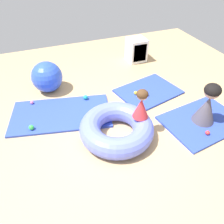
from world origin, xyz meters
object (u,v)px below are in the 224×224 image
object	(u,v)px
play_ball_pink	(32,102)
storage_cube	(137,50)
inflatable_cushion	(116,128)
child_in_red	(141,104)
adult_seated	(208,104)
play_ball_teal	(86,97)
play_ball_green	(31,127)
exercise_ball_large	(47,77)
play_ball_yellow	(136,93)
play_ball_red	(208,133)
play_ball_orange	(146,94)

from	to	relation	value
play_ball_pink	storage_cube	xyz separation A→B (m)	(2.70, 1.00, 0.21)
inflatable_cushion	play_ball_pink	xyz separation A→B (m)	(-1.21, 1.34, -0.10)
inflatable_cushion	storage_cube	distance (m)	2.77
child_in_red	adult_seated	world-z (taller)	child_in_red
child_in_red	play_ball_teal	world-z (taller)	child_in_red
play_ball_green	exercise_ball_large	world-z (taller)	exercise_ball_large
play_ball_pink	play_ball_green	xyz separation A→B (m)	(-0.07, -0.73, 0.01)
play_ball_yellow	play_ball_teal	bearing A→B (deg)	168.37
child_in_red	play_ball_red	bearing A→B (deg)	-89.64
play_ball_orange	adult_seated	bearing A→B (deg)	-60.29
inflatable_cushion	play_ball_pink	world-z (taller)	inflatable_cushion
inflatable_cushion	adult_seated	bearing A→B (deg)	-8.61
play_ball_red	play_ball_pink	distance (m)	3.20
play_ball_red	exercise_ball_large	bearing A→B (deg)	133.59
play_ball_teal	exercise_ball_large	distance (m)	0.92
child_in_red	storage_cube	bearing A→B (deg)	2.34
adult_seated	play_ball_pink	size ratio (longest dim) A/B	11.72
inflatable_cushion	play_ball_teal	size ratio (longest dim) A/B	12.91
inflatable_cushion	play_ball_teal	world-z (taller)	inflatable_cushion
child_in_red	inflatable_cushion	bearing A→B (deg)	111.68
play_ball_pink	exercise_ball_large	world-z (taller)	exercise_ball_large
exercise_ball_large	storage_cube	bearing A→B (deg)	13.97
play_ball_yellow	exercise_ball_large	bearing A→B (deg)	151.74
adult_seated	play_ball_pink	xyz separation A→B (m)	(-2.74, 1.57, -0.33)
play_ball_green	storage_cube	size ratio (longest dim) A/B	0.16
play_ball_teal	child_in_red	bearing A→B (deg)	-62.62
adult_seated	play_ball_teal	distance (m)	2.22
inflatable_cushion	play_ball_yellow	distance (m)	1.20
play_ball_green	storage_cube	xyz separation A→B (m)	(2.78, 1.73, 0.20)
exercise_ball_large	play_ball_red	bearing A→B (deg)	-46.41
inflatable_cushion	exercise_ball_large	distance (m)	1.95
child_in_red	play_ball_orange	xyz separation A→B (m)	(0.57, 0.83, -0.49)
inflatable_cushion	play_ball_orange	distance (m)	1.24
inflatable_cushion	play_ball_red	xyz separation A→B (m)	(1.38, -0.54, -0.09)
child_in_red	play_ball_yellow	world-z (taller)	child_in_red
child_in_red	play_ball_green	xyz separation A→B (m)	(-1.67, 0.65, -0.50)
adult_seated	exercise_ball_large	size ratio (longest dim) A/B	1.19
play_ball_orange	play_ball_teal	distance (m)	1.20
adult_seated	play_ball_pink	bearing A→B (deg)	-20.79
play_ball_teal	exercise_ball_large	size ratio (longest dim) A/B	0.15
play_ball_orange	storage_cube	xyz separation A→B (m)	(0.54, 1.55, 0.19)
child_in_red	exercise_ball_large	xyz separation A→B (m)	(-1.20, 1.80, -0.27)
adult_seated	play_ball_yellow	xyz separation A→B (m)	(-0.75, 1.14, -0.32)
play_ball_orange	play_ball_yellow	xyz separation A→B (m)	(-0.17, 0.11, -0.01)
play_ball_green	storage_cube	world-z (taller)	storage_cube
play_ball_orange	play_ball_teal	bearing A→B (deg)	164.70
play_ball_orange	play_ball_yellow	world-z (taller)	play_ball_orange
play_ball_red	play_ball_yellow	distance (m)	1.56
child_in_red	exercise_ball_large	distance (m)	2.18
inflatable_cushion	play_ball_yellow	size ratio (longest dim) A/B	16.27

